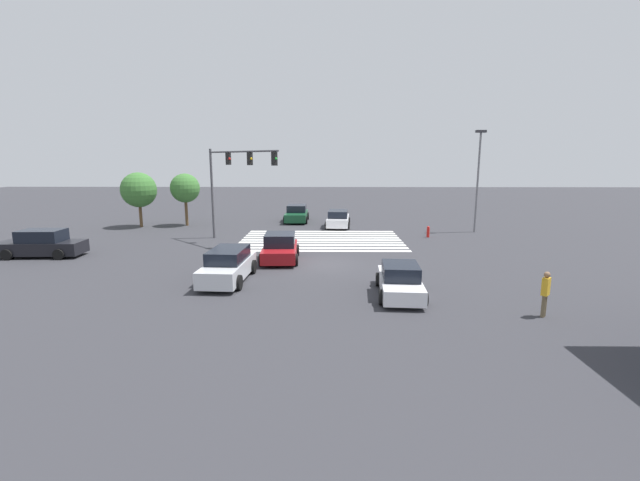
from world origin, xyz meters
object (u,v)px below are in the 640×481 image
(car_2, at_px, (42,244))
(tree_corner_b, at_px, (185,188))
(car_3, at_px, (228,265))
(car_4, at_px, (297,214))
(pedestrian, at_px, (545,292))
(street_light_pole_a, at_px, (478,172))
(fire_hydrant, at_px, (428,232))
(car_0, at_px, (280,248))
(car_5, at_px, (400,281))
(car_1, at_px, (338,219))
(tree_corner_a, at_px, (139,190))
(traffic_signal_mast, at_px, (232,172))

(car_2, relative_size, tree_corner_b, 1.07)
(car_2, relative_size, car_3, 1.03)
(car_4, height_order, pedestrian, pedestrian)
(street_light_pole_a, relative_size, fire_hydrant, 9.49)
(car_4, bearing_deg, car_0, 0.70)
(car_5, bearing_deg, fire_hydrant, -13.92)
(car_1, relative_size, car_4, 0.98)
(car_1, bearing_deg, street_light_pole_a, -99.18)
(car_4, bearing_deg, pedestrian, 24.13)
(car_2, bearing_deg, car_5, 158.17)
(car_3, bearing_deg, car_4, 177.77)
(car_0, distance_m, car_1, 13.37)
(tree_corner_b, bearing_deg, car_0, 126.27)
(car_3, relative_size, car_4, 1.00)
(tree_corner_b, bearing_deg, tree_corner_a, 13.02)
(car_5, distance_m, street_light_pole_a, 19.49)
(car_4, bearing_deg, traffic_signal_mast, -18.89)
(traffic_signal_mast, xyz_separation_m, car_2, (10.88, 4.54, -4.22))
(traffic_signal_mast, height_order, fire_hydrant, traffic_signal_mast)
(pedestrian, bearing_deg, tree_corner_b, -3.48)
(traffic_signal_mast, relative_size, car_0, 1.55)
(car_1, bearing_deg, traffic_signal_mast, 138.47)
(car_1, bearing_deg, car_4, 54.31)
(car_2, bearing_deg, car_3, 155.58)
(traffic_signal_mast, relative_size, fire_hydrant, 7.73)
(traffic_signal_mast, xyz_separation_m, car_3, (-1.74, 9.68, -4.22))
(car_2, xyz_separation_m, car_5, (-20.68, 7.36, -0.12))
(traffic_signal_mast, bearing_deg, car_3, -34.81)
(car_4, xyz_separation_m, car_5, (-6.04, 22.61, -0.07))
(traffic_signal_mast, relative_size, car_3, 1.37)
(car_2, relative_size, fire_hydrant, 5.77)
(traffic_signal_mast, height_order, tree_corner_a, traffic_signal_mast)
(car_0, xyz_separation_m, car_5, (-5.96, 6.57, -0.08))
(car_0, bearing_deg, car_4, 178.17)
(car_1, relative_size, car_3, 0.98)
(traffic_signal_mast, height_order, car_4, traffic_signal_mast)
(car_2, bearing_deg, tree_corner_b, -113.47)
(car_1, distance_m, pedestrian, 23.09)
(car_4, relative_size, street_light_pole_a, 0.60)
(pedestrian, bearing_deg, tree_corner_a, 2.42)
(car_1, height_order, tree_corner_b, tree_corner_b)
(pedestrian, height_order, street_light_pole_a, street_light_pole_a)
(car_0, height_order, tree_corner_a, tree_corner_a)
(pedestrian, bearing_deg, traffic_signal_mast, -0.52)
(traffic_signal_mast, height_order, car_1, traffic_signal_mast)
(car_4, relative_size, tree_corner_a, 1.01)
(car_0, xyz_separation_m, street_light_pole_a, (-14.96, -10.20, 4.14))
(car_0, bearing_deg, fire_hydrant, 124.09)
(car_0, xyz_separation_m, tree_corner_b, (9.83, -13.39, 2.62))
(car_1, xyz_separation_m, street_light_pole_a, (-11.16, 2.62, 4.18))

